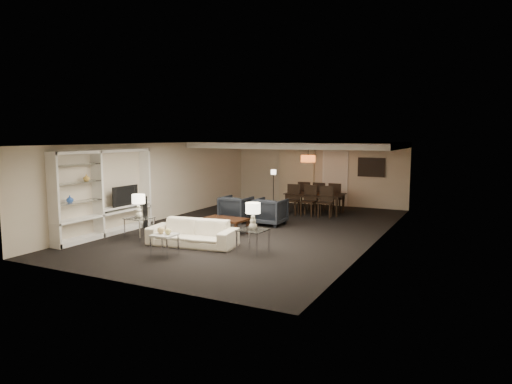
{
  "coord_description": "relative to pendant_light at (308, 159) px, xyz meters",
  "views": [
    {
      "loc": [
        5.93,
        -11.75,
        2.73
      ],
      "look_at": [
        0.0,
        0.0,
        1.1
      ],
      "focal_mm": 32.0,
      "sensor_mm": 36.0,
      "label": 1
    }
  ],
  "objects": [
    {
      "name": "wall_back",
      "position": [
        -0.3,
        2.0,
        -0.67
      ],
      "size": [
        7.0,
        0.02,
        2.5
      ],
      "primitive_type": "cube",
      "color": "beige",
      "rests_on": "ground"
    },
    {
      "name": "wall_left",
      "position": [
        -3.8,
        -3.5,
        -0.67
      ],
      "size": [
        0.02,
        11.0,
        2.5
      ],
      "primitive_type": "cube",
      "color": "beige",
      "rests_on": "ground"
    },
    {
      "name": "floor_speaker",
      "position": [
        -3.3,
        -4.84,
        -1.44
      ],
      "size": [
        0.13,
        0.13,
        0.95
      ],
      "primitive_type": "cube",
      "rotation": [
        0.0,
        0.0,
        0.28
      ],
      "color": "black",
      "rests_on": "floor"
    },
    {
      "name": "chair_fl",
      "position": [
        -0.3,
        0.56,
        -1.4
      ],
      "size": [
        0.54,
        0.54,
        1.05
      ],
      "primitive_type": null,
      "rotation": [
        0.0,
        0.0,
        3.27
      ],
      "color": "black",
      "rests_on": "floor"
    },
    {
      "name": "coffee_table",
      "position": [
        -0.81,
        -4.42,
        -1.7
      ],
      "size": [
        1.25,
        0.78,
        0.43
      ],
      "primitive_type": null,
      "rotation": [
        0.0,
        0.0,
        -0.06
      ],
      "color": "black",
      "rests_on": "floor"
    },
    {
      "name": "pendant_light",
      "position": [
        0.0,
        0.0,
        0.0
      ],
      "size": [
        0.52,
        0.52,
        0.24
      ],
      "primitive_type": "cylinder",
      "color": "#D8591E",
      "rests_on": "ceiling_soffit"
    },
    {
      "name": "television",
      "position": [
        -3.58,
        -5.45,
        -0.89
      ],
      "size": [
        0.98,
        0.13,
        0.56
      ],
      "primitive_type": "imported",
      "rotation": [
        0.0,
        0.0,
        1.57
      ],
      "color": "black",
      "rests_on": "media_unit"
    },
    {
      "name": "ceiling",
      "position": [
        -0.3,
        -3.5,
        0.58
      ],
      "size": [
        7.0,
        11.0,
        0.02
      ],
      "primitive_type": "cube",
      "color": "silver",
      "rests_on": "ground"
    },
    {
      "name": "gold_gourd_b",
      "position": [
        -0.71,
        -7.12,
        -1.34
      ],
      "size": [
        0.14,
        0.14,
        0.14
      ],
      "primitive_type": "sphere",
      "color": "#D6C771",
      "rests_on": "marble_table"
    },
    {
      "name": "gold_gourd_a",
      "position": [
        -0.91,
        -7.12,
        -1.33
      ],
      "size": [
        0.16,
        0.16,
        0.16
      ],
      "primitive_type": "sphere",
      "color": "tan",
      "rests_on": "marble_table"
    },
    {
      "name": "media_unit",
      "position": [
        -3.61,
        -6.1,
        -0.74
      ],
      "size": [
        0.38,
        3.4,
        2.35
      ],
      "primitive_type": null,
      "color": "white",
      "rests_on": "wall_left"
    },
    {
      "name": "chair_fr",
      "position": [
        0.9,
        0.56,
        -1.4
      ],
      "size": [
        0.51,
        0.51,
        1.05
      ],
      "primitive_type": null,
      "rotation": [
        0.0,
        0.0,
        3.08
      ],
      "color": "black",
      "rests_on": "floor"
    },
    {
      "name": "chair_nl",
      "position": [
        -0.3,
        -0.74,
        -1.4
      ],
      "size": [
        0.52,
        0.52,
        1.05
      ],
      "primitive_type": null,
      "rotation": [
        0.0,
        0.0,
        0.07
      ],
      "color": "black",
      "rests_on": "floor"
    },
    {
      "name": "dining_table",
      "position": [
        0.3,
        -0.09,
        -1.57
      ],
      "size": [
        2.05,
        1.19,
        0.71
      ],
      "primitive_type": "imported",
      "rotation": [
        0.0,
        0.0,
        0.04
      ],
      "color": "black",
      "rests_on": "floor"
    },
    {
      "name": "ceiling_soffit",
      "position": [
        -0.3,
        0.0,
        0.48
      ],
      "size": [
        7.0,
        4.0,
        0.2
      ],
      "primitive_type": "cube",
      "color": "silver",
      "rests_on": "ceiling"
    },
    {
      "name": "curtains",
      "position": [
        -1.2,
        1.92,
        -0.72
      ],
      "size": [
        1.5,
        0.12,
        2.4
      ],
      "primitive_type": "cube",
      "color": "beige",
      "rests_on": "wall_back"
    },
    {
      "name": "vase_amber",
      "position": [
        -3.61,
        -6.72,
        -0.27
      ],
      "size": [
        0.17,
        0.17,
        0.17
      ],
      "primitive_type": "imported",
      "color": "gold",
      "rests_on": "media_unit"
    },
    {
      "name": "side_table_right",
      "position": [
        0.89,
        -6.02,
        -1.64
      ],
      "size": [
        0.66,
        0.66,
        0.57
      ],
      "primitive_type": null,
      "rotation": [
        0.0,
        0.0,
        -0.09
      ],
      "color": "white",
      "rests_on": "floor"
    },
    {
      "name": "wall_right",
      "position": [
        3.2,
        -3.5,
        -0.67
      ],
      "size": [
        0.02,
        11.0,
        2.5
      ],
      "primitive_type": "cube",
      "color": "beige",
      "rests_on": "ground"
    },
    {
      "name": "chair_fm",
      "position": [
        0.3,
        0.56,
        -1.4
      ],
      "size": [
        0.49,
        0.49,
        1.05
      ],
      "primitive_type": null,
      "rotation": [
        0.0,
        0.0,
        3.14
      ],
      "color": "black",
      "rests_on": "floor"
    },
    {
      "name": "floor_lamp",
      "position": [
        -1.74,
        0.87,
        -1.21
      ],
      "size": [
        0.25,
        0.25,
        1.42
      ],
      "primitive_type": null,
      "rotation": [
        0.0,
        0.0,
        -0.28
      ],
      "color": "black",
      "rests_on": "floor"
    },
    {
      "name": "wall_front",
      "position": [
        -0.3,
        -9.0,
        -0.67
      ],
      "size": [
        7.0,
        0.02,
        2.5
      ],
      "primitive_type": "cube",
      "color": "beige",
      "rests_on": "ground"
    },
    {
      "name": "marble_table",
      "position": [
        -0.81,
        -7.12,
        -1.67
      ],
      "size": [
        0.53,
        0.53,
        0.51
      ],
      "primitive_type": null,
      "rotation": [
        0.0,
        0.0,
        0.05
      ],
      "color": "white",
      "rests_on": "floor"
    },
    {
      "name": "vase_blue",
      "position": [
        -3.61,
        -7.28,
        -0.77
      ],
      "size": [
        0.18,
        0.18,
        0.19
      ],
      "primitive_type": "imported",
      "color": "#2953B2",
      "rests_on": "media_unit"
    },
    {
      "name": "armchair_left",
      "position": [
        -1.41,
        -2.72,
        -1.51
      ],
      "size": [
        0.88,
        0.91,
        0.82
      ],
      "primitive_type": "imported",
      "rotation": [
        0.0,
        0.0,
        3.13
      ],
      "color": "black",
      "rests_on": "floor"
    },
    {
      "name": "table_lamp_right",
      "position": [
        0.89,
        -6.02,
        -1.04
      ],
      "size": [
        0.35,
        0.35,
        0.63
      ],
      "primitive_type": null,
      "rotation": [
        0.0,
        0.0,
        -0.03
      ],
      "color": "beige",
      "rests_on": "side_table_right"
    },
    {
      "name": "floor",
      "position": [
        -0.3,
        -3.5,
        -1.92
      ],
      "size": [
        11.0,
        11.0,
        0.0
      ],
      "primitive_type": "plane",
      "color": "black",
      "rests_on": "ground"
    },
    {
      "name": "table_lamp_left",
      "position": [
        -2.51,
        -6.02,
        -1.04
      ],
      "size": [
        0.37,
        0.37,
        0.63
      ],
      "primitive_type": null,
      "rotation": [
        0.0,
        0.0,
        -0.09
      ],
      "color": "beige",
      "rests_on": "side_table_left"
    },
    {
      "name": "chair_nm",
      "position": [
        0.3,
        -0.74,
        -1.4
      ],
      "size": [
        0.49,
        0.49,
        1.05
      ],
      "primitive_type": null,
      "rotation": [
        0.0,
        0.0,
        -0.02
      ],
      "color": "black",
      "rests_on": "floor"
    },
    {
      "name": "painting",
      "position": [
        1.8,
        1.96,
        -0.37
      ],
      "size": [
        0.95,
        0.04,
        0.65
      ],
      "primitive_type": "cube",
      "color": "#142D38",
      "rests_on": "wall_back"
    },
    {
      "name": "door",
      "position": [
        0.4,
        1.97,
        -0.87
      ],
      "size": [
        0.9,
        0.05,
        2.1
      ],
      "primitive_type": "cube",
      "color": "silver",
      "rests_on": "wall_back"
    },
    {
      "name": "armchair_right",
      "position": [
        -0.21,
        -2.72,
        -1.51
      ],
      "size": [
        0.89,
        0.91,
        0.82
      ],
      "primitive_type": "imported",
      "rotation": [
        0.0,
        0.0,
        3.13
      ],
      "color": "black",
      "rests_on": "floor"
    },
    {
      "name": "sofa",
      "position": [
        -0.81,
        -6.02,
        -1.6
      ],
      "size": [
        2.3,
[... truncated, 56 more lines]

